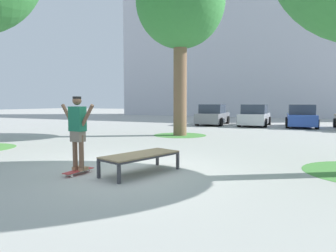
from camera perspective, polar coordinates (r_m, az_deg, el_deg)
ground_plane at (r=7.47m, az=-8.16°, el=-8.35°), size 120.00×120.00×0.00m
building_facade at (r=37.16m, az=16.05°, el=13.53°), size 33.07×4.00×15.24m
skate_box at (r=7.12m, az=-5.15°, el=-5.56°), size 1.28×2.04×0.46m
skateboard at (r=7.36m, az=-16.38°, el=-8.07°), size 0.26×0.81×0.09m
skater at (r=7.22m, az=-16.55°, el=-0.33°), size 1.00×0.31×1.69m
tree_mid_back at (r=15.95m, az=2.33°, el=22.01°), size 4.34×4.34×8.84m
grass_patch_mid_back at (r=15.30m, az=2.25°, el=-1.72°), size 2.63×2.63×0.01m
car_grey at (r=22.74m, az=8.39°, el=1.99°), size 2.11×4.30×1.50m
car_silver at (r=22.23m, az=15.91°, el=1.81°), size 2.00×4.24×1.50m
car_blue at (r=22.10m, az=23.65°, el=1.60°), size 2.17×4.32×1.50m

